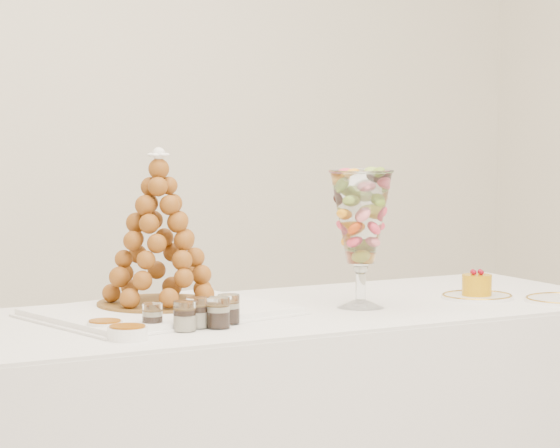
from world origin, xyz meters
TOP-DOWN VIEW (x-y plane):
  - buffet_table at (0.14, 0.26)m, footprint 1.95×0.81m
  - lace_tray at (-0.21, 0.33)m, footprint 0.68×0.56m
  - macaron_vase at (0.32, 0.19)m, footprint 0.17×0.17m
  - cake_plate at (0.71, 0.17)m, footprint 0.20×0.20m
  - verrine_a at (-0.33, 0.12)m, footprint 0.06×0.06m
  - verrine_b at (-0.22, 0.10)m, footprint 0.06×0.06m
  - verrine_c at (-0.12, 0.12)m, footprint 0.07×0.07m
  - verrine_d at (-0.27, 0.07)m, footprint 0.06×0.06m
  - verrine_e at (-0.17, 0.07)m, footprint 0.07×0.07m
  - ramekin_back at (-0.44, 0.15)m, footprint 0.09×0.09m
  - ramekin_front at (-0.43, 0.03)m, footprint 0.10×0.10m
  - croquembouche at (-0.19, 0.38)m, footprint 0.36×0.36m
  - mousse_cake at (0.70, 0.17)m, footprint 0.09×0.09m

SIDE VIEW (x-z plane):
  - buffet_table at x=0.14m, z-range 0.00..0.74m
  - cake_plate at x=0.71m, z-range 0.74..0.75m
  - lace_tray at x=-0.21m, z-range 0.74..0.76m
  - ramekin_back at x=-0.44m, z-range 0.74..0.77m
  - ramekin_front at x=-0.43m, z-range 0.74..0.77m
  - verrine_a at x=-0.33m, z-range 0.74..0.81m
  - verrine_d at x=-0.27m, z-range 0.74..0.81m
  - verrine_c at x=-0.12m, z-range 0.74..0.81m
  - verrine_b at x=-0.22m, z-range 0.74..0.81m
  - verrine_e at x=-0.17m, z-range 0.74..0.82m
  - mousse_cake at x=0.70m, z-range 0.74..0.82m
  - croquembouche at x=-0.19m, z-range 0.75..1.17m
  - macaron_vase at x=0.32m, z-range 0.79..1.17m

